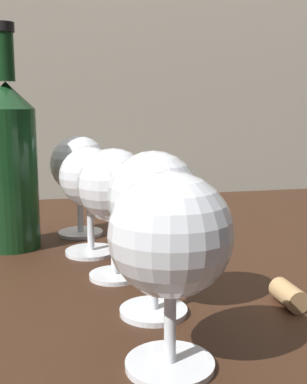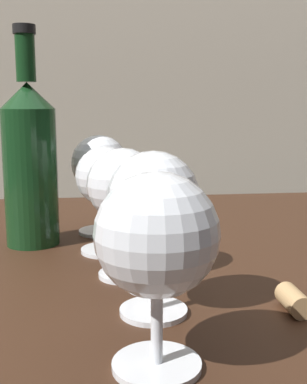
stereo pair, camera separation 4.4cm
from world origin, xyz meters
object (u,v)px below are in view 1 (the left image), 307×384
wine_glass_cabernet (154,201)px  wine_bottle (9,162)px  wine_glass_amber (114,188)px  wine_glass_port (90,181)px  wine_glass_white (79,167)px  cork (289,295)px  wine_glass_pinot (171,238)px

wine_glass_cabernet → wine_bottle: 0.29m
wine_glass_cabernet → wine_glass_amber: bearing=101.6°
wine_glass_port → wine_glass_white: bearing=93.6°
wine_glass_cabernet → wine_glass_port: (-0.04, 0.20, -0.01)m
cork → wine_glass_pinot: bearing=-149.0°
wine_glass_amber → wine_glass_port: size_ratio=1.04×
wine_glass_amber → wine_glass_white: 0.20m
wine_bottle → cork: bearing=-44.0°
wine_bottle → cork: 0.39m
wine_glass_white → cork: (0.18, -0.31, -0.09)m
wine_glass_pinot → wine_glass_port: bearing=95.8°
wine_glass_port → wine_glass_white: (-0.01, 0.10, 0.01)m
wine_glass_port → cork: wine_glass_port is taller
wine_glass_port → wine_glass_white: size_ratio=0.95×
wine_glass_amber → cork: wine_glass_amber is taller
wine_glass_pinot → cork: 0.19m
wine_glass_cabernet → cork: wine_glass_cabernet is taller
cork → wine_glass_white: bearing=119.8°
wine_glass_pinot → wine_bottle: bearing=110.6°
wine_glass_white → wine_glass_pinot: bearing=-84.8°
wine_glass_cabernet → wine_glass_amber: (-0.02, 0.10, -0.01)m
wine_glass_port → wine_bottle: bearing=153.0°
wine_glass_pinot → wine_glass_cabernet: size_ratio=0.97×
wine_glass_port → wine_bottle: wine_bottle is taller
wine_glass_amber → cork: size_ratio=3.49×
wine_glass_pinot → cork: wine_glass_pinot is taller
wine_glass_cabernet → wine_glass_amber: 0.11m
wine_glass_white → wine_glass_port: bearing=-86.4°
wine_glass_amber → wine_bottle: 0.19m
wine_glass_cabernet → wine_glass_white: wine_glass_cabernet is taller
wine_glass_pinot → wine_glass_white: (-0.04, 0.39, 0.00)m
wine_glass_white → cork: wine_glass_white is taller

